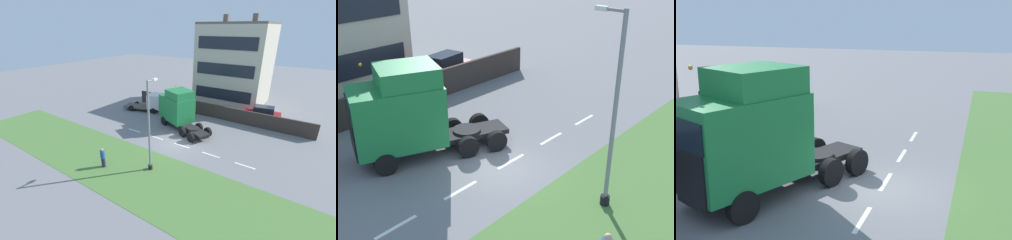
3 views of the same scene
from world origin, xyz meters
TOP-DOWN VIEW (x-y plane):
  - ground_plane at (0.00, 0.00)m, footprint 120.00×120.00m
  - grass_verge at (-6.00, 0.00)m, footprint 7.00×44.00m
  - lane_markings at (0.00, -0.70)m, footprint 0.16×14.60m
  - boundary_wall at (9.00, 0.00)m, footprint 0.25×24.00m
  - lorry_cab at (3.95, 2.23)m, footprint 5.15×7.50m
  - parked_car at (10.70, -5.92)m, footprint 2.34×4.47m
  - lamp_post at (-4.92, -0.60)m, footprint 1.30×0.37m

SIDE VIEW (x-z plane):
  - ground_plane at x=0.00m, z-range 0.00..0.00m
  - lane_markings at x=0.00m, z-range 0.00..0.00m
  - grass_verge at x=-6.00m, z-range 0.00..0.01m
  - boundary_wall at x=9.00m, z-range 0.00..1.78m
  - parked_car at x=10.70m, z-range -0.04..2.10m
  - lorry_cab at x=3.95m, z-range -0.05..4.60m
  - lamp_post at x=-4.92m, z-range -0.33..7.27m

